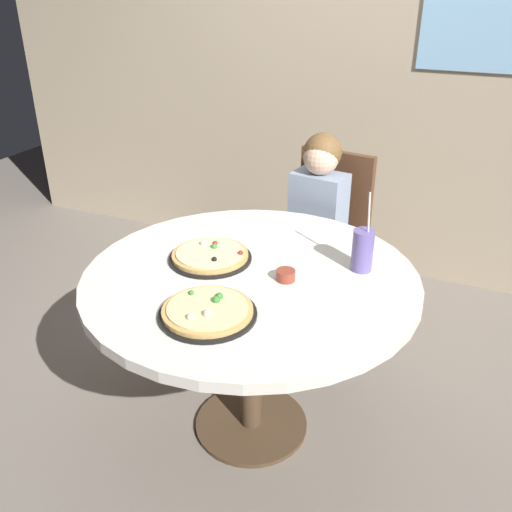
# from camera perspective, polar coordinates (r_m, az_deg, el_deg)

# --- Properties ---
(ground_plane) EXTENTS (8.00, 8.00, 0.00)m
(ground_plane) POSITION_cam_1_polar(r_m,az_deg,el_deg) (2.52, -0.48, -16.93)
(ground_plane) COLOR slate
(wall_with_window) EXTENTS (5.20, 0.14, 2.90)m
(wall_with_window) POSITION_cam_1_polar(r_m,az_deg,el_deg) (3.46, 12.15, 21.55)
(wall_with_window) COLOR tan
(wall_with_window) RESTS_ON ground_plane
(dining_table) EXTENTS (1.25, 1.25, 0.75)m
(dining_table) POSITION_cam_1_polar(r_m,az_deg,el_deg) (2.12, -0.55, -4.02)
(dining_table) COLOR silver
(dining_table) RESTS_ON ground_plane
(chair_wooden) EXTENTS (0.46, 0.46, 0.95)m
(chair_wooden) POSITION_cam_1_polar(r_m,az_deg,el_deg) (2.94, 7.15, 2.30)
(chair_wooden) COLOR brown
(chair_wooden) RESTS_ON ground_plane
(diner_child) EXTENTS (0.31, 0.43, 1.08)m
(diner_child) POSITION_cam_1_polar(r_m,az_deg,el_deg) (2.81, 5.49, 0.13)
(diner_child) COLOR #3F4766
(diner_child) RESTS_ON ground_plane
(pizza_veggie) EXTENTS (0.32, 0.32, 0.05)m
(pizza_veggie) POSITION_cam_1_polar(r_m,az_deg,el_deg) (1.82, -4.99, -5.69)
(pizza_veggie) COLOR black
(pizza_veggie) RESTS_ON dining_table
(pizza_cheese) EXTENTS (0.32, 0.32, 0.05)m
(pizza_cheese) POSITION_cam_1_polar(r_m,az_deg,el_deg) (2.17, -4.72, 0.02)
(pizza_cheese) COLOR black
(pizza_cheese) RESTS_ON dining_table
(soda_cup) EXTENTS (0.08, 0.08, 0.31)m
(soda_cup) POSITION_cam_1_polar(r_m,az_deg,el_deg) (2.10, 10.88, 0.60)
(soda_cup) COLOR #6659A5
(soda_cup) RESTS_ON dining_table
(sauce_bowl) EXTENTS (0.07, 0.07, 0.04)m
(sauce_bowl) POSITION_cam_1_polar(r_m,az_deg,el_deg) (2.02, 3.07, -1.98)
(sauce_bowl) COLOR brown
(sauce_bowl) RESTS_ON dining_table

